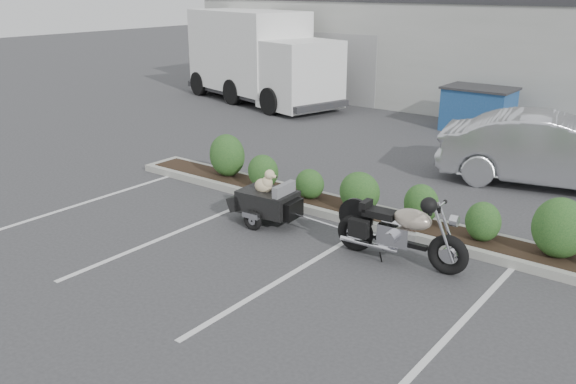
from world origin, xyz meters
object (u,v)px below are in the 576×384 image
Objects in this scene: pet_trailer at (267,200)px; motorcycle at (399,232)px; dumpster at (478,109)px; delivery_truck at (260,59)px; sedan at (553,151)px.

motorcycle is at bearing -4.28° from pet_trailer.
dumpster is at bearing 100.32° from motorcycle.
sedan is at bearing -3.58° from delivery_truck.
motorcycle reaches higher than pet_trailer.
sedan is at bearing 77.98° from motorcycle.
motorcycle is at bearing -26.20° from delivery_truck.
sedan reaches higher than pet_trailer.
pet_trailer is 0.88× the size of dumpster.
pet_trailer is 12.70m from delivery_truck.
pet_trailer is 0.38× the size of sedan.
delivery_truck is at bearing 57.51° from sedan.
motorcycle is 0.47× the size of sedan.
pet_trailer is (-2.79, 0.02, -0.07)m from motorcycle.
sedan is at bearing -51.47° from dumpster.
pet_trailer is at bearing 133.68° from sedan.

